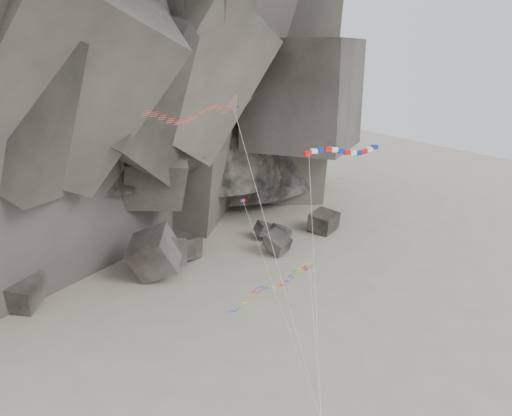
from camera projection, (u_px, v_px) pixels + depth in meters
ground at (266, 392)px, 58.01m from camera, size 260.00×260.00×0.00m
headland at (47, 17)px, 96.69m from camera, size 110.00×70.00×84.00m
boulder_field at (98, 279)px, 78.77m from camera, size 83.29×16.89×9.76m
delta_kite at (187, 113)px, 45.47m from camera, size 12.37×13.21×32.39m
banner_kite at (343, 153)px, 53.75m from camera, size 13.45×9.74×26.38m
parafoil_kite at (268, 288)px, 57.00m from camera, size 13.33×11.55×11.52m
pennant_kite at (263, 259)px, 52.13m from camera, size 1.57×12.01×21.32m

